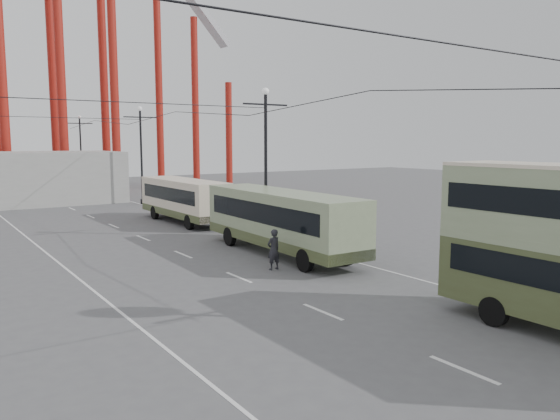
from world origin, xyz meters
TOP-DOWN VIEW (x-y plane):
  - ground at (0.00, 0.00)m, footprint 160.00×160.00m
  - road_markings at (-0.86, 19.70)m, footprint 12.52×120.00m
  - lamp_post_mid at (5.60, 18.00)m, footprint 3.20×0.44m
  - lamp_post_far at (5.60, 40.00)m, footprint 3.20×0.44m
  - lamp_post_distant at (5.60, 62.00)m, footprint 3.20×0.44m
  - single_decker_green at (3.44, 13.18)m, footprint 3.11×12.06m
  - single_decker_cream at (3.95, 26.76)m, footprint 2.69×10.35m
  - pedestrian at (1.12, 10.37)m, footprint 0.75×0.53m

SIDE VIEW (x-z plane):
  - ground at x=0.00m, z-range 0.00..0.00m
  - road_markings at x=-0.86m, z-range 0.00..0.01m
  - pedestrian at x=1.12m, z-range 0.00..1.94m
  - single_decker_cream at x=3.95m, z-range 0.20..3.42m
  - single_decker_green at x=3.44m, z-range 0.22..3.60m
  - lamp_post_mid at x=5.60m, z-range 0.02..9.34m
  - lamp_post_far at x=5.60m, z-range 0.02..9.34m
  - lamp_post_distant at x=5.60m, z-range 0.02..9.34m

